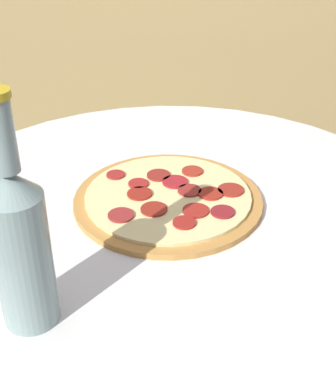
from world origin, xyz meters
The scene contains 4 objects.
table centered at (0.00, 0.00, 0.56)m, with size 0.91×0.91×0.75m.
fence_panel centered at (0.00, 0.95, 0.70)m, with size 1.37×0.04×1.40m.
pizza centered at (-0.01, 0.03, 0.75)m, with size 0.31×0.31×0.02m.
beer_bottle centered at (-0.19, -0.23, 0.86)m, with size 0.07×0.07×0.29m.
Camera 1 is at (-0.05, -0.72, 1.21)m, focal length 50.00 mm.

